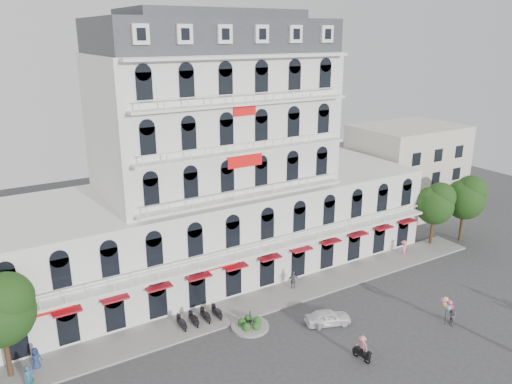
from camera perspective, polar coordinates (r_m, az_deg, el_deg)
name	(u,v)px	position (r m, az deg, el deg)	size (l,w,h in m)	color
ground	(323,354)	(41.00, 7.62, -17.83)	(120.00, 120.00, 0.00)	#38383A
sidewalk	(262,302)	(47.10, 0.64, -12.43)	(53.00, 4.00, 0.16)	gray
main_building	(215,176)	(50.51, -4.72, 1.83)	(45.00, 15.00, 25.80)	silver
flank_building_east	(406,169)	(71.05, 16.75, 2.50)	(14.00, 10.00, 12.00)	beige
traffic_island	(250,325)	(43.49, -0.68, -14.96)	(3.20, 3.20, 1.60)	gray
parked_scooter_row	(200,323)	(44.44, -6.43, -14.69)	(4.40, 1.80, 1.10)	black
tree_west_inner	(0,308)	(39.42, -27.21, -11.68)	(4.76, 4.76, 8.25)	#382314
tree_east_inner	(435,202)	(60.71, 19.81, -1.13)	(4.40, 4.37, 7.57)	#382314
tree_east_outer	(466,196)	(63.12, 22.85, -0.46)	(4.65, 4.65, 8.05)	#382314
parked_car	(328,317)	(44.13, 8.22, -14.00)	(1.57, 3.91, 1.33)	white
rider_center	(362,347)	(40.23, 12.02, -16.98)	(0.74, 1.70, 2.09)	black
pedestrian_left	(36,359)	(41.91, -23.86, -17.03)	(0.87, 0.57, 1.78)	navy
pedestrian_mid	(293,280)	(48.95, 4.28, -10.05)	(1.14, 0.48, 1.95)	#55565C
pedestrian_right	(404,248)	(58.24, 16.52, -6.16)	(1.15, 0.66, 1.78)	pink
pedestrian_far	(29,378)	(40.04, -24.51, -18.77)	(0.70, 0.46, 1.93)	#2B6181
balloon_vendor	(450,311)	(46.37, 21.30, -12.61)	(1.43, 1.33, 2.45)	slate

